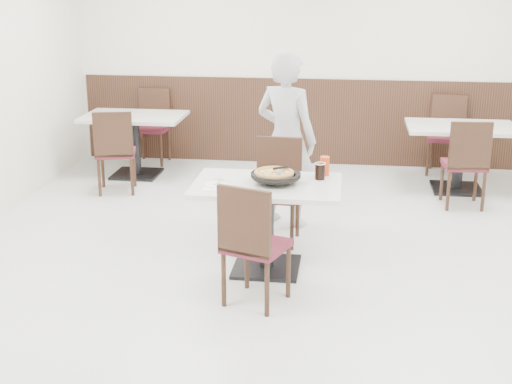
# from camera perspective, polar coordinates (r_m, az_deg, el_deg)

# --- Properties ---
(floor) EXTENTS (7.00, 7.00, 0.00)m
(floor) POSITION_cam_1_polar(r_m,az_deg,el_deg) (6.07, 2.22, -6.03)
(floor) COLOR #B1B1AC
(floor) RESTS_ON ground
(wall_back) EXTENTS (6.00, 0.04, 2.80)m
(wall_back) POSITION_cam_1_polar(r_m,az_deg,el_deg) (9.13, 4.40, 10.90)
(wall_back) COLOR white
(wall_back) RESTS_ON floor
(wall_front) EXTENTS (6.00, 0.04, 2.80)m
(wall_front) POSITION_cam_1_polar(r_m,az_deg,el_deg) (2.34, -5.46, -8.04)
(wall_front) COLOR white
(wall_front) RESTS_ON floor
(wainscot_back) EXTENTS (5.90, 0.03, 1.10)m
(wainscot_back) POSITION_cam_1_polar(r_m,az_deg,el_deg) (9.24, 4.27, 5.64)
(wainscot_back) COLOR black
(wainscot_back) RESTS_ON floor
(main_table) EXTENTS (1.28, 0.92, 0.75)m
(main_table) POSITION_cam_1_polar(r_m,az_deg,el_deg) (5.91, 0.86, -2.80)
(main_table) COLOR beige
(main_table) RESTS_ON floor
(chair_near) EXTENTS (0.54, 0.54, 0.95)m
(chair_near) POSITION_cam_1_polar(r_m,az_deg,el_deg) (5.29, 0.04, -4.09)
(chair_near) COLOR black
(chair_near) RESTS_ON floor
(chair_far) EXTENTS (0.45, 0.45, 0.95)m
(chair_far) POSITION_cam_1_polar(r_m,az_deg,el_deg) (6.47, 1.58, -0.05)
(chair_far) COLOR black
(chair_far) RESTS_ON floor
(trivet) EXTENTS (0.12, 0.12, 0.04)m
(trivet) POSITION_cam_1_polar(r_m,az_deg,el_deg) (5.77, 1.29, 0.83)
(trivet) COLOR black
(trivet) RESTS_ON main_table
(pizza_pan) EXTENTS (0.38, 0.38, 0.01)m
(pizza_pan) POSITION_cam_1_polar(r_m,az_deg,el_deg) (5.78, 1.59, 1.10)
(pizza_pan) COLOR black
(pizza_pan) RESTS_ON trivet
(pizza) EXTENTS (0.34, 0.34, 0.02)m
(pizza) POSITION_cam_1_polar(r_m,az_deg,el_deg) (5.81, 1.45, 1.37)
(pizza) COLOR tan
(pizza) RESTS_ON pizza_pan
(pizza_server) EXTENTS (0.07, 0.09, 0.00)m
(pizza_server) POSITION_cam_1_polar(r_m,az_deg,el_deg) (5.77, 1.95, 1.59)
(pizza_server) COLOR silver
(pizza_server) RESTS_ON pizza
(napkin) EXTENTS (0.18, 0.18, 0.00)m
(napkin) POSITION_cam_1_polar(r_m,az_deg,el_deg) (5.68, -3.34, 0.37)
(napkin) COLOR white
(napkin) RESTS_ON main_table
(side_plate) EXTENTS (0.20, 0.20, 0.01)m
(side_plate) POSITION_cam_1_polar(r_m,az_deg,el_deg) (5.73, -3.23, 0.58)
(side_plate) COLOR white
(side_plate) RESTS_ON napkin
(fork) EXTENTS (0.07, 0.17, 0.00)m
(fork) POSITION_cam_1_polar(r_m,az_deg,el_deg) (5.76, -3.00, 0.78)
(fork) COLOR silver
(fork) RESTS_ON side_plate
(cola_glass) EXTENTS (0.09, 0.09, 0.13)m
(cola_glass) POSITION_cam_1_polar(r_m,az_deg,el_deg) (5.91, 5.14, 1.63)
(cola_glass) COLOR black
(cola_glass) RESTS_ON main_table
(red_cup) EXTENTS (0.09, 0.09, 0.16)m
(red_cup) POSITION_cam_1_polar(r_m,az_deg,el_deg) (6.03, 5.52, 2.09)
(red_cup) COLOR red
(red_cup) RESTS_ON main_table
(diner_person) EXTENTS (0.73, 0.62, 1.70)m
(diner_person) POSITION_cam_1_polar(r_m,az_deg,el_deg) (6.87, 2.43, 4.21)
(diner_person) COLOR #B8B9BD
(diner_person) RESTS_ON floor
(bg_table_left) EXTENTS (1.26, 0.90, 0.75)m
(bg_table_left) POSITION_cam_1_polar(r_m,az_deg,el_deg) (8.80, -9.63, 3.69)
(bg_table_left) COLOR beige
(bg_table_left) RESTS_ON floor
(bg_chair_left_near) EXTENTS (0.50, 0.50, 0.95)m
(bg_chair_left_near) POSITION_cam_1_polar(r_m,az_deg,el_deg) (8.16, -11.15, 3.27)
(bg_chair_left_near) COLOR black
(bg_chair_left_near) RESTS_ON floor
(bg_chair_left_far) EXTENTS (0.44, 0.44, 0.95)m
(bg_chair_left_far) POSITION_cam_1_polar(r_m,az_deg,el_deg) (9.34, -8.40, 5.16)
(bg_chair_left_far) COLOR black
(bg_chair_left_far) RESTS_ON floor
(bg_table_right) EXTENTS (1.23, 0.85, 0.75)m
(bg_table_right) POSITION_cam_1_polar(r_m,az_deg,el_deg) (8.41, 15.91, 2.63)
(bg_table_right) COLOR beige
(bg_table_right) RESTS_ON floor
(bg_chair_right_near) EXTENTS (0.45, 0.45, 0.95)m
(bg_chair_right_near) POSITION_cam_1_polar(r_m,az_deg,el_deg) (7.81, 16.33, 2.27)
(bg_chair_right_near) COLOR black
(bg_chair_right_near) RESTS_ON floor
(bg_chair_right_far) EXTENTS (0.50, 0.50, 0.95)m
(bg_chair_right_far) POSITION_cam_1_polar(r_m,az_deg,el_deg) (9.04, 14.96, 4.36)
(bg_chair_right_far) COLOR black
(bg_chair_right_far) RESTS_ON floor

